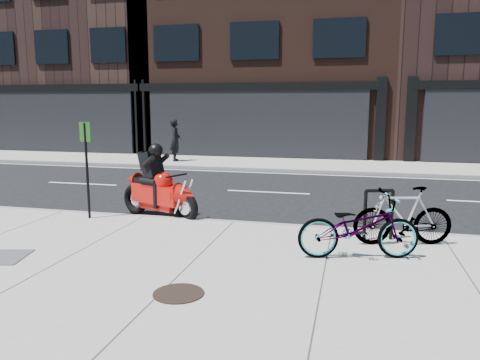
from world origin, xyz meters
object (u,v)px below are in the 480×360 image
(motorcycle, at_px, (162,189))
(pedestrian, at_px, (175,140))
(manhole_cover, at_px, (179,293))
(sign_post, at_px, (87,161))
(bicycle_front, at_px, (358,227))
(bike_rack, at_px, (379,210))
(utility_grate, at_px, (1,257))
(bicycle_rear, at_px, (403,216))

(motorcycle, bearing_deg, pedestrian, 132.01)
(motorcycle, height_order, pedestrian, pedestrian)
(manhole_cover, xyz_separation_m, sign_post, (-3.29, 3.31, 1.21))
(bicycle_front, bearing_deg, manhole_cover, 118.49)
(bike_rack, relative_size, utility_grate, 1.23)
(bike_rack, xyz_separation_m, utility_grate, (-5.84, -2.43, -0.54))
(utility_grate, bearing_deg, sign_post, 90.84)
(bike_rack, relative_size, bicycle_front, 0.49)
(bike_rack, height_order, bicycle_front, bicycle_front)
(bicycle_rear, relative_size, utility_grate, 2.26)
(bicycle_front, relative_size, pedestrian, 1.08)
(pedestrian, distance_m, manhole_cover, 14.00)
(bicycle_front, bearing_deg, motorcycle, 50.24)
(bicycle_rear, height_order, utility_grate, bicycle_rear)
(motorcycle, bearing_deg, manhole_cover, -42.01)
(bike_rack, distance_m, utility_grate, 6.34)
(bicycle_front, relative_size, manhole_cover, 2.87)
(pedestrian, relative_size, sign_post, 0.86)
(bike_rack, distance_m, motorcycle, 4.64)
(motorcycle, relative_size, manhole_cover, 3.25)
(sign_post, bearing_deg, bicycle_front, -4.39)
(motorcycle, distance_m, utility_grate, 3.67)
(bike_rack, bearing_deg, manhole_cover, -129.76)
(bicycle_rear, xyz_separation_m, utility_grate, (-6.23, -2.22, -0.50))
(bicycle_front, xyz_separation_m, motorcycle, (-4.18, 2.06, 0.06))
(pedestrian, relative_size, manhole_cover, 2.66)
(bicycle_front, bearing_deg, pedestrian, 20.29)
(pedestrian, bearing_deg, bicycle_rear, -155.82)
(motorcycle, xyz_separation_m, sign_post, (-1.34, -0.76, 0.66))
(pedestrian, bearing_deg, bicycle_front, -160.76)
(bike_rack, height_order, utility_grate, bike_rack)
(utility_grate, bearing_deg, bike_rack, 22.64)
(bike_rack, bearing_deg, sign_post, 178.05)
(utility_grate, relative_size, sign_post, 0.37)
(manhole_cover, relative_size, sign_post, 0.32)
(motorcycle, bearing_deg, utility_grate, -88.51)
(utility_grate, bearing_deg, bicycle_front, 13.69)
(bike_rack, distance_m, sign_post, 5.92)
(bike_rack, distance_m, bicycle_front, 1.16)
(bicycle_front, height_order, bicycle_rear, bicycle_rear)
(pedestrian, xyz_separation_m, utility_grate, (1.88, -12.32, -0.87))
(utility_grate, bearing_deg, manhole_cover, -11.79)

